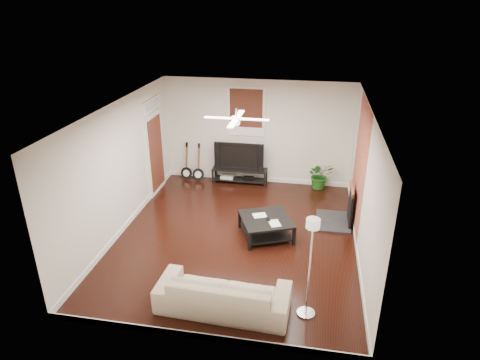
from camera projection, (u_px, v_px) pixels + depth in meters
name	position (u px, v px, depth m)	size (l,w,h in m)	color
room	(236.00, 177.00, 8.48)	(5.01, 6.01, 2.81)	black
brick_accent	(360.00, 166.00, 8.97)	(0.02, 2.20, 2.80)	#A04A33
fireplace	(342.00, 205.00, 9.40)	(0.80, 1.10, 0.92)	black
window_back	(246.00, 112.00, 10.98)	(1.00, 0.06, 1.30)	black
door_left	(155.00, 146.00, 10.65)	(0.08, 1.00, 2.50)	white
tv_stand	(240.00, 176.00, 11.53)	(1.49, 0.40, 0.42)	black
tv	(240.00, 155.00, 11.31)	(1.33, 0.17, 0.77)	black
coffee_table	(266.00, 227.00, 8.99)	(1.00, 1.00, 0.42)	black
sofa	(223.00, 292.00, 6.86)	(2.17, 0.85, 0.63)	#BEAA8E
floor_lamp	(309.00, 269.00, 6.50)	(0.29, 0.29, 1.77)	silver
potted_plant	(320.00, 175.00, 11.15)	(0.66, 0.58, 0.74)	#1E5A19
guitar_left	(186.00, 162.00, 11.62)	(0.32, 0.23, 1.05)	black
guitar_right	(198.00, 163.00, 11.54)	(0.32, 0.23, 1.05)	black
ceiling_fan	(236.00, 119.00, 7.99)	(1.24, 1.24, 0.32)	white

